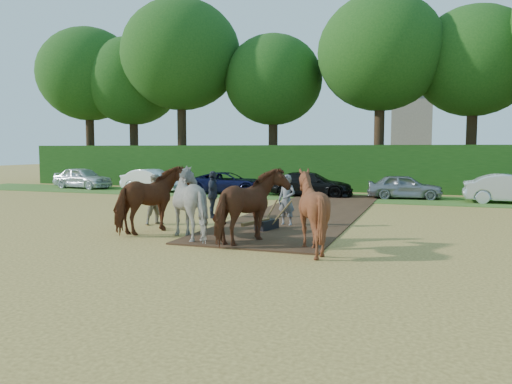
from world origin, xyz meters
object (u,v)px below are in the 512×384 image
at_px(plough_team, 226,204).
at_px(church, 414,64).
at_px(parked_cars, 361,185).
at_px(spectator_far, 213,195).
at_px(spectator_near, 157,200).

xyz_separation_m(plough_team, church, (3.34, 55.35, 12.63)).
distance_m(plough_team, church, 56.87).
xyz_separation_m(plough_team, parked_cars, (2.11, 14.56, -0.39)).
bearing_deg(spectator_far, spectator_near, 136.14).
bearing_deg(spectator_near, plough_team, -87.47).
bearing_deg(church, parked_cars, -91.72).
bearing_deg(parked_cars, plough_team, -98.25).
relative_size(spectator_near, parked_cars, 0.04).
bearing_deg(spectator_near, spectator_far, 4.53).
relative_size(parked_cars, church, 1.54).
relative_size(spectator_far, parked_cars, 0.05).
relative_size(plough_team, church, 0.28).
distance_m(spectator_near, parked_cars, 13.70).
xyz_separation_m(spectator_far, plough_team, (2.41, -4.39, 0.16)).
distance_m(plough_team, parked_cars, 14.72).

